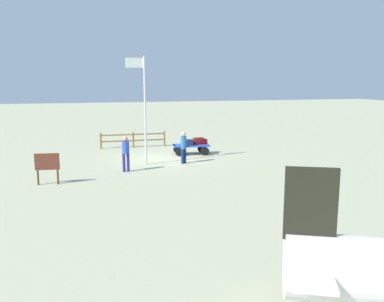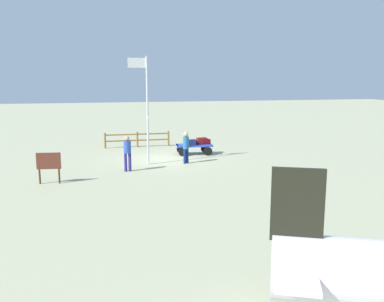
{
  "view_description": "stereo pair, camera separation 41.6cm",
  "coord_description": "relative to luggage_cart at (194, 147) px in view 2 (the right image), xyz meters",
  "views": [
    {
      "loc": [
        4.42,
        21.42,
        4.29
      ],
      "look_at": [
        0.03,
        6.0,
        1.48
      ],
      "focal_mm": 37.64,
      "sensor_mm": 36.0,
      "label": 1
    },
    {
      "loc": [
        4.02,
        21.53,
        4.29
      ],
      "look_at": [
        0.03,
        6.0,
        1.48
      ],
      "focal_mm": 37.64,
      "sensor_mm": 36.0,
      "label": 2
    }
  ],
  "objects": [
    {
      "name": "luggage_cart",
      "position": [
        0.0,
        0.0,
        0.0
      ],
      "size": [
        2.19,
        1.26,
        0.59
      ],
      "color": "blue",
      "rests_on": "ground"
    },
    {
      "name": "wooden_fence",
      "position": [
        2.9,
        -3.46,
        0.15
      ],
      "size": [
        4.25,
        0.16,
        0.99
      ],
      "color": "olive",
      "rests_on": "ground"
    },
    {
      "name": "worker_lead",
      "position": [
        1.05,
        2.39,
        0.52
      ],
      "size": [
        0.43,
        0.43,
        1.66
      ],
      "color": "navy",
      "rests_on": "ground"
    },
    {
      "name": "suitcase_olive",
      "position": [
        0.13,
        -0.12,
        0.31
      ],
      "size": [
        0.58,
        0.43,
        0.29
      ],
      "color": "gray",
      "rests_on": "luggage_cart"
    },
    {
      "name": "suitcase_maroon",
      "position": [
        0.25,
        0.28,
        0.33
      ],
      "size": [
        0.58,
        0.44,
        0.33
      ],
      "color": "navy",
      "rests_on": "luggage_cart"
    },
    {
      "name": "suitcase_navy",
      "position": [
        -0.7,
        -0.01,
        0.3
      ],
      "size": [
        0.57,
        0.44,
        0.29
      ],
      "color": "maroon",
      "rests_on": "luggage_cart"
    },
    {
      "name": "flagpole",
      "position": [
        3.09,
        2.17,
        2.77
      ],
      "size": [
        0.98,
        0.1,
        5.5
      ],
      "color": "silver",
      "rests_on": "ground"
    },
    {
      "name": "worker_trailing",
      "position": [
        4.19,
        3.54,
        0.57
      ],
      "size": [
        0.35,
        0.35,
        1.7
      ],
      "color": "navy",
      "rests_on": "ground"
    },
    {
      "name": "signboard",
      "position": [
        7.61,
        5.09,
        0.44
      ],
      "size": [
        0.99,
        0.19,
        1.33
      ],
      "color": "#4C3319",
      "rests_on": "ground"
    },
    {
      "name": "suitcase_tan",
      "position": [
        -0.47,
        0.02,
        0.35
      ],
      "size": [
        0.62,
        0.43,
        0.38
      ],
      "color": "maroon",
      "rests_on": "luggage_cart"
    },
    {
      "name": "ground_plane",
      "position": [
        1.88,
        1.0,
        -0.43
      ],
      "size": [
        120.0,
        120.0,
        0.0
      ],
      "primitive_type": "plane",
      "color": "#B1B18A"
    }
  ]
}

